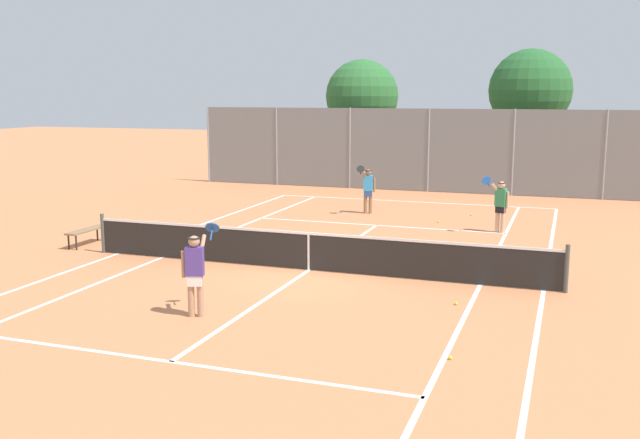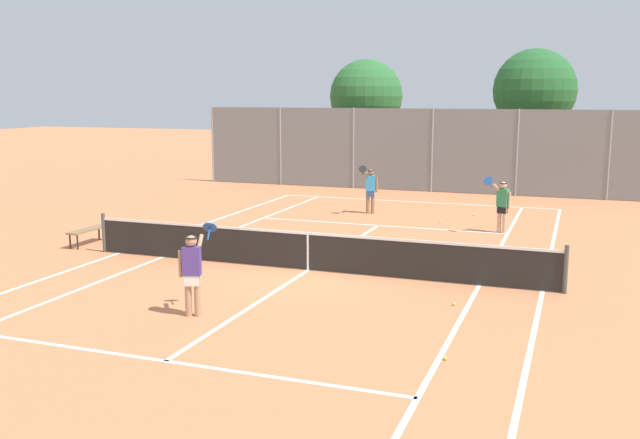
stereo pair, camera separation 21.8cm
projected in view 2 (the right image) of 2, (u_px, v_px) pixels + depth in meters
ground_plane at (308, 270)px, 17.43m from camera, size 120.00×120.00×0.00m
court_line_markings at (308, 270)px, 17.43m from camera, size 11.10×23.90×0.01m
tennis_net at (308, 250)px, 17.34m from camera, size 12.00×0.10×1.07m
player_near_side at (192, 269)px, 13.71m from camera, size 0.51×0.86×1.77m
player_far_left at (370, 188)px, 25.51m from camera, size 0.54×0.84×1.77m
player_far_right at (502, 203)px, 21.94m from camera, size 0.83×0.69×1.77m
loose_tennis_ball_0 at (454, 304)px, 14.53m from camera, size 0.07×0.07×0.07m
loose_tennis_ball_2 at (474, 215)px, 25.16m from camera, size 0.07×0.07×0.07m
loose_tennis_ball_3 at (440, 222)px, 23.82m from camera, size 0.07×0.07×0.07m
loose_tennis_ball_4 at (445, 358)px, 11.55m from camera, size 0.07×0.07×0.07m
courtside_bench at (88, 231)px, 20.33m from camera, size 0.36×1.50×0.47m
back_fence at (432, 150)px, 31.02m from camera, size 21.64×0.08×3.64m
tree_behind_left at (365, 98)px, 34.85m from camera, size 3.56×3.56×5.92m
tree_behind_right at (532, 93)px, 32.26m from camera, size 3.72×3.72×6.27m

